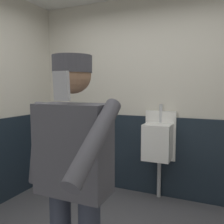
# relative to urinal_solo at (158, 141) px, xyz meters

# --- Properties ---
(wall_back) EXTENTS (3.91, 0.12, 2.65)m
(wall_back) POSITION_rel_urinal_solo_xyz_m (-0.14, 0.22, 0.55)
(wall_back) COLOR beige
(wall_back) RESTS_ON ground_plane
(wainscot_band_back) EXTENTS (3.31, 0.03, 1.07)m
(wainscot_band_back) POSITION_rel_urinal_solo_xyz_m (-0.14, 0.14, -0.24)
(wainscot_band_back) COLOR #19232D
(wainscot_band_back) RESTS_ON ground_plane
(urinal_solo) EXTENTS (0.40, 0.34, 1.24)m
(urinal_solo) POSITION_rel_urinal_solo_xyz_m (0.00, 0.00, 0.00)
(urinal_solo) COLOR white
(urinal_solo) RESTS_ON ground_plane
(person) EXTENTS (0.68, 0.60, 1.65)m
(person) POSITION_rel_urinal_solo_xyz_m (-0.14, -1.75, 0.20)
(person) COLOR #2D3342
(person) RESTS_ON ground_plane
(cell_phone) EXTENTS (0.06, 0.03, 0.11)m
(cell_phone) POSITION_rel_urinal_solo_xyz_m (0.14, -2.25, 0.69)
(cell_phone) COLOR #A5A8B2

